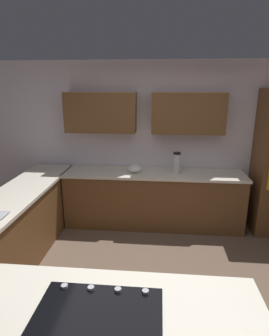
# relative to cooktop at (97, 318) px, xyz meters

# --- Properties ---
(ground_plane) EXTENTS (14.00, 14.00, 0.00)m
(ground_plane) POSITION_rel_cooktop_xyz_m (-0.36, -1.20, -0.91)
(ground_plane) COLOR brown
(wall_back) EXTENTS (6.00, 0.44, 2.60)m
(wall_back) POSITION_rel_cooktop_xyz_m (-0.29, -3.25, 0.51)
(wall_back) COLOR silver
(wall_back) RESTS_ON ground
(lower_cabinets_back) EXTENTS (2.80, 0.60, 0.86)m
(lower_cabinets_back) POSITION_rel_cooktop_xyz_m (-0.26, -2.92, -0.48)
(lower_cabinets_back) COLOR brown
(lower_cabinets_back) RESTS_ON ground
(countertop_back) EXTENTS (2.84, 0.64, 0.04)m
(countertop_back) POSITION_rel_cooktop_xyz_m (-0.26, -2.92, -0.03)
(countertop_back) COLOR silver
(countertop_back) RESTS_ON lower_cabinets_back
(lower_cabinets_side) EXTENTS (0.60, 2.90, 0.86)m
(lower_cabinets_side) POSITION_rel_cooktop_xyz_m (1.46, -1.75, -0.48)
(lower_cabinets_side) COLOR brown
(lower_cabinets_side) RESTS_ON ground
(countertop_side) EXTENTS (0.64, 2.94, 0.04)m
(countertop_side) POSITION_rel_cooktop_xyz_m (1.46, -1.75, -0.03)
(countertop_side) COLOR silver
(countertop_side) RESTS_ON lower_cabinets_side
(island_top) EXTENTS (2.04, 0.92, 0.04)m
(island_top) POSITION_rel_cooktop_xyz_m (0.00, 0.01, -0.03)
(island_top) COLOR silver
(island_top) RESTS_ON island_base
(cooktop) EXTENTS (0.76, 0.56, 0.03)m
(cooktop) POSITION_rel_cooktop_xyz_m (0.00, 0.00, 0.00)
(cooktop) COLOR black
(cooktop) RESTS_ON island_top
(blender) EXTENTS (0.15, 0.15, 0.33)m
(blender) POSITION_rel_cooktop_xyz_m (-0.61, -2.90, 0.13)
(blender) COLOR beige
(blender) RESTS_ON countertop_back
(mixing_bowl) EXTENTS (0.22, 0.22, 0.12)m
(mixing_bowl) POSITION_rel_cooktop_xyz_m (0.04, -2.90, 0.05)
(mixing_bowl) COLOR white
(mixing_bowl) RESTS_ON countertop_back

